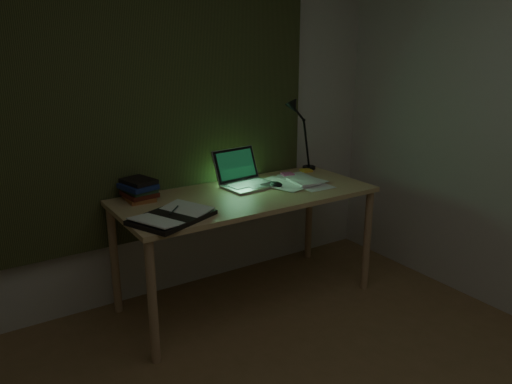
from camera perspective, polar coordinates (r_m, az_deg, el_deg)
wall_back at (r=3.42m, az=-10.87°, el=8.25°), size 3.50×0.00×2.50m
curtain at (r=3.36m, az=-10.80°, el=11.55°), size 2.20×0.06×2.00m
desk at (r=3.43m, az=-1.10°, el=-6.40°), size 1.71×0.75×0.78m
laptop at (r=3.41m, az=-0.69°, el=2.63°), size 0.40×0.43×0.25m
open_textbook at (r=2.85m, az=-9.59°, el=-2.76°), size 0.52×0.46×0.04m
book_stack at (r=3.22m, az=-13.30°, el=0.29°), size 0.20×0.23×0.14m
loose_papers at (r=3.52m, az=4.56°, el=1.07°), size 0.44×0.45×0.02m
mouse at (r=3.44m, az=2.30°, el=0.89°), size 0.09×0.11×0.04m
sticky_yellow at (r=3.87m, az=5.76°, el=2.47°), size 0.09×0.09×0.02m
sticky_pink at (r=3.74m, az=3.62°, el=2.01°), size 0.10×0.10×0.02m
desk_lamp at (r=3.90m, az=6.19°, el=6.55°), size 0.38×0.30×0.55m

